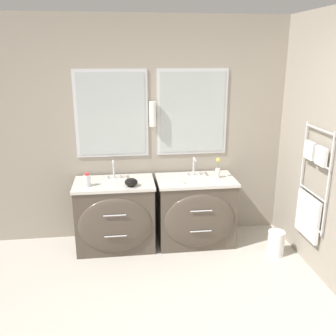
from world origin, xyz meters
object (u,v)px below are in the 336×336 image
vanity_right (196,211)px  amenity_bowl (131,182)px  vanity_left (115,215)px  flower_vase (218,170)px  waste_bin (276,243)px  toiletry_bottle (87,180)px

vanity_right → amenity_bowl: bearing=-171.2°
vanity_right → vanity_left: bearing=180.0°
amenity_bowl → flower_vase: flower_vase is taller
vanity_left → flower_vase: 1.29m
vanity_left → waste_bin: (1.78, -0.40, -0.26)m
toiletry_bottle → amenity_bowl: toiletry_bottle is taller
vanity_right → flower_vase: 0.55m
amenity_bowl → vanity_right: bearing=8.8°
vanity_left → toiletry_bottle: toiletry_bottle is taller
vanity_right → amenity_bowl: 0.87m
amenity_bowl → waste_bin: size_ratio=0.50×
toiletry_bottle → waste_bin: bearing=-9.4°
vanity_right → waste_bin: vanity_right is taller
vanity_right → toiletry_bottle: toiletry_bottle is taller
toiletry_bottle → amenity_bowl: (0.47, -0.06, -0.02)m
flower_vase → waste_bin: 1.04m
vanity_left → toiletry_bottle: size_ratio=6.07×
flower_vase → vanity_right: bearing=-170.4°
vanity_left → amenity_bowl: size_ratio=6.27×
vanity_left → flower_vase: bearing=2.1°
amenity_bowl → flower_vase: (1.01, 0.16, 0.06)m
vanity_right → toiletry_bottle: 1.30m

